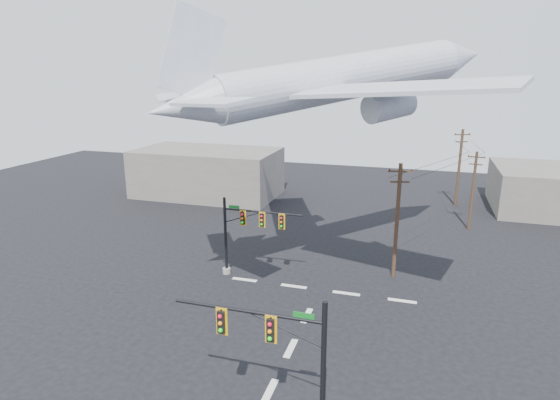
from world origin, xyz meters
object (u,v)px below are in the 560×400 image
(signal_mast_near, at_px, (289,363))
(utility_pole_c, at_px, (459,166))
(utility_pole_b, at_px, (473,190))
(airliner, at_px, (344,79))
(signal_mast_far, at_px, (244,233))
(utility_pole_a, at_px, (397,219))

(signal_mast_near, distance_m, utility_pole_c, 42.51)
(utility_pole_b, distance_m, utility_pole_c, 9.10)
(airliner, bearing_deg, signal_mast_far, 148.80)
(utility_pole_b, relative_size, airliner, 0.33)
(utility_pole_a, distance_m, utility_pole_b, 15.50)
(utility_pole_a, xyz_separation_m, utility_pole_c, (5.84, 23.03, 0.04))
(signal_mast_far, xyz_separation_m, airliner, (7.05, 2.08, 11.60))
(utility_pole_a, bearing_deg, signal_mast_far, -177.26)
(signal_mast_far, xyz_separation_m, utility_pole_b, (17.98, 17.32, 0.62))
(utility_pole_a, xyz_separation_m, airliner, (-4.28, -1.26, 10.42))
(signal_mast_near, relative_size, signal_mast_far, 1.09)
(signal_mast_near, bearing_deg, utility_pole_a, 79.59)
(signal_mast_far, bearing_deg, signal_mast_near, -62.29)
(utility_pole_b, distance_m, airliner, 21.73)
(signal_mast_far, height_order, airliner, airliner)
(signal_mast_near, xyz_separation_m, signal_mast_far, (-7.94, 15.12, -0.05))
(utility_pole_a, relative_size, utility_pole_c, 0.99)
(signal_mast_far, height_order, utility_pole_b, utility_pole_b)
(signal_mast_far, distance_m, utility_pole_a, 11.87)
(signal_mast_near, bearing_deg, utility_pole_b, 72.80)
(utility_pole_b, height_order, airliner, airliner)
(signal_mast_far, relative_size, utility_pole_b, 0.81)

